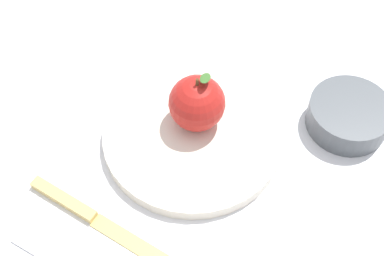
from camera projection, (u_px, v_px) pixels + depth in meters
The scene contains 5 objects.
ground_plane at pixel (174, 145), 0.69m from camera, with size 2.40×2.40×0.00m, color silver.
dinner_plate at pixel (192, 133), 0.69m from camera, with size 0.23×0.23×0.02m.
apple at pixel (197, 103), 0.66m from camera, with size 0.07×0.07×0.08m.
side_bowl at pixel (349, 114), 0.69m from camera, with size 0.10×0.10×0.04m.
knife at pixel (92, 217), 0.63m from camera, with size 0.14×0.18×0.01m.
Camera 1 is at (-0.12, -0.36, 0.57)m, focal length 51.23 mm.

